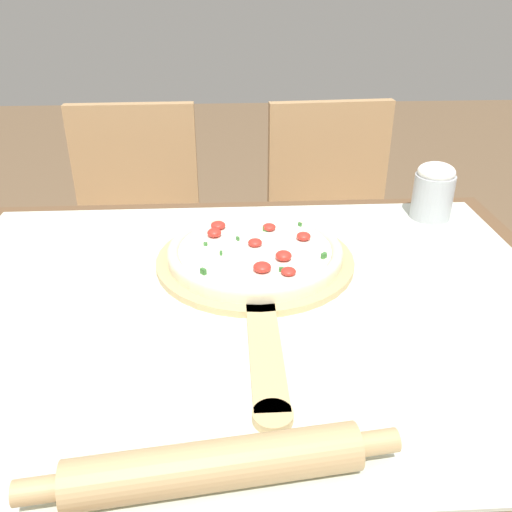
{
  "coord_description": "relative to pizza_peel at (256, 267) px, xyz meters",
  "views": [
    {
      "loc": [
        -0.02,
        -0.73,
        1.24
      ],
      "look_at": [
        0.02,
        0.1,
        0.8
      ],
      "focal_mm": 38.0,
      "sensor_mm": 36.0,
      "label": 1
    }
  ],
  "objects": [
    {
      "name": "dining_table",
      "position": [
        -0.02,
        -0.1,
        -0.14
      ],
      "size": [
        1.12,
        0.86,
        0.76
      ],
      "color": "brown",
      "rests_on": "ground_plane"
    },
    {
      "name": "chair_right",
      "position": [
        0.28,
        0.7,
        -0.26
      ],
      "size": [
        0.43,
        0.43,
        0.89
      ],
      "rotation": [
        0.0,
        0.0,
        0.07
      ],
      "color": "tan",
      "rests_on": "ground_plane"
    },
    {
      "name": "towel_cloth",
      "position": [
        -0.02,
        -0.1,
        -0.01
      ],
      "size": [
        1.04,
        0.78,
        0.0
      ],
      "color": "silver",
      "rests_on": "dining_table"
    },
    {
      "name": "chair_left",
      "position": [
        -0.33,
        0.7,
        -0.26
      ],
      "size": [
        0.41,
        0.41,
        0.89
      ],
      "rotation": [
        0.0,
        0.0,
        0.02
      ],
      "color": "tan",
      "rests_on": "ground_plane"
    },
    {
      "name": "pizza",
      "position": [
        0.0,
        0.03,
        0.02
      ],
      "size": [
        0.31,
        0.31,
        0.04
      ],
      "color": "beige",
      "rests_on": "pizza_peel"
    },
    {
      "name": "rolling_pin",
      "position": [
        -0.07,
        -0.45,
        0.02
      ],
      "size": [
        0.39,
        0.09,
        0.05
      ],
      "rotation": [
        0.0,
        0.0,
        0.12
      ],
      "color": "tan",
      "rests_on": "towel_cloth"
    },
    {
      "name": "flour_cup",
      "position": [
        0.39,
        0.21,
        0.06
      ],
      "size": [
        0.08,
        0.08,
        0.12
      ],
      "color": "#B2B7BC",
      "rests_on": "towel_cloth"
    },
    {
      "name": "pizza_peel",
      "position": [
        0.0,
        0.0,
        0.0
      ],
      "size": [
        0.36,
        0.59,
        0.01
      ],
      "color": "tan",
      "rests_on": "towel_cloth"
    }
  ]
}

